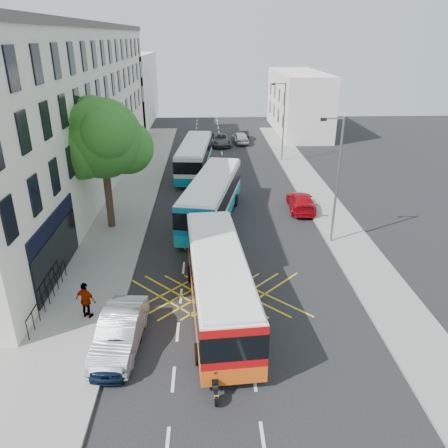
{
  "coord_description": "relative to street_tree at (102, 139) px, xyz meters",
  "views": [
    {
      "loc": [
        -1.74,
        -13.46,
        12.5
      ],
      "look_at": [
        -0.78,
        10.29,
        2.2
      ],
      "focal_mm": 35.0,
      "sensor_mm": 36.0,
      "label": 1
    }
  ],
  "objects": [
    {
      "name": "pedestrian_far",
      "position": [
        0.99,
        -10.82,
        -5.22
      ],
      "size": [
        1.17,
        0.83,
        1.84
      ],
      "primitive_type": "imported",
      "rotation": [
        0.0,
        0.0,
        2.74
      ],
      "color": "gray",
      "rests_on": "pavement_left"
    },
    {
      "name": "lamp_near",
      "position": [
        14.71,
        -2.97,
        -1.68
      ],
      "size": [
        1.45,
        0.15,
        8.0
      ],
      "color": "slate",
      "rests_on": "pavement_right"
    },
    {
      "name": "distant_car_silver",
      "position": [
        11.01,
        25.84,
        -5.58
      ],
      "size": [
        2.11,
        4.35,
        1.43
      ],
      "primitive_type": "imported",
      "rotation": [
        0.0,
        0.0,
        3.24
      ],
      "color": "#A5A7AD",
      "rests_on": "ground"
    },
    {
      "name": "ground",
      "position": [
        8.51,
        -14.97,
        -6.29
      ],
      "size": [
        120.0,
        120.0,
        0.0
      ],
      "primitive_type": "plane",
      "color": "black",
      "rests_on": "ground"
    },
    {
      "name": "street_tree",
      "position": [
        0.0,
        0.0,
        0.0
      ],
      "size": [
        6.3,
        5.7,
        8.8
      ],
      "color": "#382619",
      "rests_on": "pavement_left"
    },
    {
      "name": "parked_car_silver",
      "position": [
        2.91,
        -12.87,
        -5.51
      ],
      "size": [
        1.96,
        4.87,
        1.57
      ],
      "primitive_type": "imported",
      "rotation": [
        0.0,
        0.0,
        -0.06
      ],
      "color": "#999BA0",
      "rests_on": "ground"
    },
    {
      "name": "red_hatchback",
      "position": [
        14.01,
        2.96,
        -5.62
      ],
      "size": [
        2.18,
        4.77,
        1.35
      ],
      "primitive_type": "imported",
      "rotation": [
        0.0,
        0.0,
        3.08
      ],
      "color": "#A90710",
      "rests_on": "ground"
    },
    {
      "name": "distant_car_grey",
      "position": [
        8.4,
        24.86,
        -5.59
      ],
      "size": [
        2.9,
        5.27,
        1.4
      ],
      "primitive_type": "imported",
      "rotation": [
        0.0,
        0.0,
        0.12
      ],
      "color": "#404347",
      "rests_on": "ground"
    },
    {
      "name": "motorbike",
      "position": [
        6.93,
        -15.64,
        -5.47
      ],
      "size": [
        0.6,
        1.96,
        1.74
      ],
      "rotation": [
        0.0,
        0.0,
        0.06
      ],
      "color": "black",
      "rests_on": "ground"
    },
    {
      "name": "distant_car_dark",
      "position": [
        11.56,
        28.2,
        -5.69
      ],
      "size": [
        1.35,
        3.68,
        1.2
      ],
      "primitive_type": "imported",
      "rotation": [
        0.0,
        0.0,
        3.12
      ],
      "color": "black",
      "rests_on": "ground"
    },
    {
      "name": "parked_car_blue",
      "position": [
        2.91,
        -13.6,
        -5.65
      ],
      "size": [
        1.83,
        3.87,
        1.28
      ],
      "primitive_type": "imported",
      "rotation": [
        0.0,
        0.0,
        -0.09
      ],
      "color": "black",
      "rests_on": "ground"
    },
    {
      "name": "pavement_right",
      "position": [
        16.01,
        0.03,
        -6.22
      ],
      "size": [
        3.0,
        70.0,
        0.15
      ],
      "primitive_type": "cube",
      "color": "gray",
      "rests_on": "ground"
    },
    {
      "name": "terrace_far",
      "position": [
        -5.49,
        40.03,
        -1.29
      ],
      "size": [
        8.0,
        20.0,
        10.0
      ],
      "primitive_type": "cube",
      "color": "silver",
      "rests_on": "ground"
    },
    {
      "name": "pavement_left",
      "position": [
        0.01,
        0.03,
        -6.22
      ],
      "size": [
        5.0,
        70.0,
        0.15
      ],
      "primitive_type": "cube",
      "color": "gray",
      "rests_on": "ground"
    },
    {
      "name": "bus_mid",
      "position": [
        7.09,
        1.29,
        -4.61
      ],
      "size": [
        4.93,
        11.66,
        3.2
      ],
      "rotation": [
        0.0,
        0.0,
        -0.21
      ],
      "color": "silver",
      "rests_on": "ground"
    },
    {
      "name": "railings",
      "position": [
        -1.19,
        -9.67,
        -5.57
      ],
      "size": [
        0.08,
        5.6,
        1.14
      ],
      "primitive_type": null,
      "color": "black",
      "rests_on": "pavement_left"
    },
    {
      "name": "terrace_main",
      "position": [
        -5.49,
        9.52,
        0.46
      ],
      "size": [
        8.3,
        45.0,
        13.5
      ],
      "color": "beige",
      "rests_on": "ground"
    },
    {
      "name": "bus_far",
      "position": [
        5.6,
        13.2,
        -4.67
      ],
      "size": [
        3.48,
        11.11,
        3.07
      ],
      "rotation": [
        0.0,
        0.0,
        -0.09
      ],
      "color": "silver",
      "rests_on": "ground"
    },
    {
      "name": "lamp_far",
      "position": [
        14.71,
        17.03,
        -1.68
      ],
      "size": [
        1.45,
        0.15,
        8.0
      ],
      "color": "slate",
      "rests_on": "pavement_right"
    },
    {
      "name": "building_right",
      "position": [
        19.51,
        33.03,
        -2.29
      ],
      "size": [
        6.0,
        18.0,
        8.0
      ],
      "primitive_type": "cube",
      "color": "silver",
      "rests_on": "ground"
    },
    {
      "name": "bus_near",
      "position": [
        7.24,
        -10.32,
        -4.67
      ],
      "size": [
        3.4,
        11.15,
        3.09
      ],
      "rotation": [
        0.0,
        0.0,
        0.08
      ],
      "color": "silver",
      "rests_on": "ground"
    }
  ]
}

